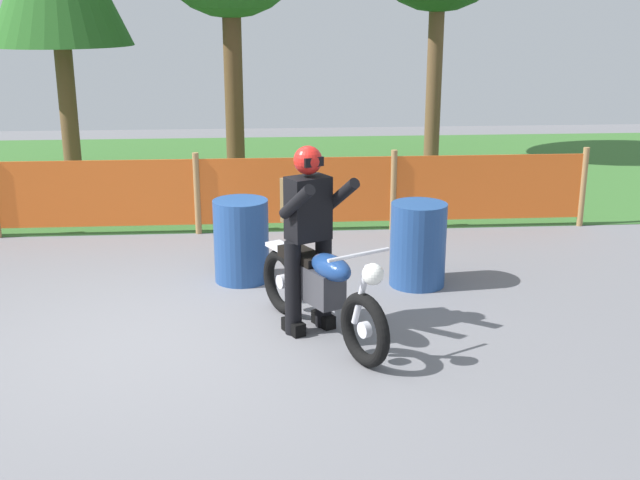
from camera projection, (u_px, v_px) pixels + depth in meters
ground at (172, 337)px, 7.11m from camera, size 24.00×24.00×0.02m
grass_verge at (214, 173)px, 13.76m from camera, size 24.00×7.39×0.01m
barrier_fence at (197, 192)px, 10.08m from camera, size 10.15×0.08×1.05m
motorcycle_lead at (321, 289)px, 6.96m from camera, size 1.05×1.81×0.94m
rider_lead at (308, 229)px, 6.99m from camera, size 0.70×0.79×1.69m
oil_drum at (418, 244)px, 8.28m from camera, size 0.58×0.58×0.88m
spare_drum at (241, 241)px, 8.41m from camera, size 0.58×0.58×0.88m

